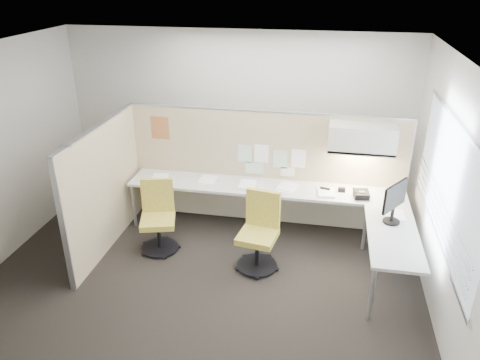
% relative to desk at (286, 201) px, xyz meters
% --- Properties ---
extents(floor, '(5.50, 4.50, 0.01)m').
position_rel_desk_xyz_m(floor, '(-0.93, -1.13, -0.61)').
color(floor, black).
rests_on(floor, ground).
extents(ceiling, '(5.50, 4.50, 0.01)m').
position_rel_desk_xyz_m(ceiling, '(-0.93, -1.13, 2.20)').
color(ceiling, white).
rests_on(ceiling, wall_back).
extents(wall_back, '(5.50, 0.02, 2.80)m').
position_rel_desk_xyz_m(wall_back, '(-0.93, 1.12, 0.80)').
color(wall_back, beige).
rests_on(wall_back, ground).
extents(wall_front, '(5.50, 0.02, 2.80)m').
position_rel_desk_xyz_m(wall_front, '(-0.93, -3.38, 0.80)').
color(wall_front, beige).
rests_on(wall_front, ground).
extents(wall_right, '(0.02, 4.50, 2.80)m').
position_rel_desk_xyz_m(wall_right, '(1.82, -1.13, 0.80)').
color(wall_right, beige).
rests_on(wall_right, ground).
extents(window_pane, '(0.01, 2.80, 1.30)m').
position_rel_desk_xyz_m(window_pane, '(1.79, -1.13, 0.95)').
color(window_pane, '#AAB6C5').
rests_on(window_pane, wall_right).
extents(partition_back, '(4.10, 0.06, 1.75)m').
position_rel_desk_xyz_m(partition_back, '(-0.38, 0.47, 0.27)').
color(partition_back, tan).
rests_on(partition_back, floor).
extents(partition_left, '(0.06, 2.20, 1.75)m').
position_rel_desk_xyz_m(partition_left, '(-2.43, -0.63, 0.27)').
color(partition_left, tan).
rests_on(partition_left, floor).
extents(desk, '(4.00, 2.07, 0.73)m').
position_rel_desk_xyz_m(desk, '(0.00, 0.00, 0.00)').
color(desk, beige).
rests_on(desk, floor).
extents(overhead_bin, '(0.90, 0.36, 0.38)m').
position_rel_desk_xyz_m(overhead_bin, '(0.97, 0.26, 0.91)').
color(overhead_bin, beige).
rests_on(overhead_bin, partition_back).
extents(task_light_strip, '(0.60, 0.06, 0.02)m').
position_rel_desk_xyz_m(task_light_strip, '(0.97, 0.26, 0.70)').
color(task_light_strip, '#FFEABF').
rests_on(task_light_strip, overhead_bin).
extents(pinned_papers, '(1.01, 0.00, 0.47)m').
position_rel_desk_xyz_m(pinned_papers, '(-0.30, 0.44, 0.43)').
color(pinned_papers, '#8CBF8C').
rests_on(pinned_papers, partition_back).
extents(poster, '(0.28, 0.00, 0.35)m').
position_rel_desk_xyz_m(poster, '(-1.98, 0.44, 0.82)').
color(poster, orange).
rests_on(poster, partition_back).
extents(chair_left, '(0.57, 0.58, 0.98)m').
position_rel_desk_xyz_m(chair_left, '(-1.71, -0.59, -0.14)').
color(chair_left, black).
rests_on(chair_left, floor).
extents(chair_right, '(0.54, 0.56, 1.02)m').
position_rel_desk_xyz_m(chair_right, '(-0.27, -0.76, -0.13)').
color(chair_right, black).
rests_on(chair_right, floor).
extents(monitor, '(0.31, 0.44, 0.53)m').
position_rel_desk_xyz_m(monitor, '(1.37, -0.59, 0.44)').
color(monitor, black).
rests_on(monitor, desk).
extents(phone, '(0.24, 0.22, 0.12)m').
position_rel_desk_xyz_m(phone, '(1.02, 0.03, 0.18)').
color(phone, black).
rests_on(phone, desk).
extents(stapler, '(0.15, 0.07, 0.05)m').
position_rel_desk_xyz_m(stapler, '(0.53, 0.16, 0.15)').
color(stapler, black).
rests_on(stapler, desk).
extents(tape_dispenser, '(0.10, 0.06, 0.06)m').
position_rel_desk_xyz_m(tape_dispenser, '(0.77, 0.17, 0.16)').
color(tape_dispenser, black).
rests_on(tape_dispenser, desk).
extents(coat_hook, '(0.18, 0.48, 1.43)m').
position_rel_desk_xyz_m(coat_hook, '(-2.51, -1.40, 0.81)').
color(coat_hook, silver).
rests_on(coat_hook, partition_left).
extents(paper_stack_0, '(0.29, 0.34, 0.03)m').
position_rel_desk_xyz_m(paper_stack_0, '(-1.91, 0.11, 0.14)').
color(paper_stack_0, white).
rests_on(paper_stack_0, desk).
extents(paper_stack_1, '(0.24, 0.31, 0.02)m').
position_rel_desk_xyz_m(paper_stack_1, '(-1.20, 0.18, 0.14)').
color(paper_stack_1, white).
rests_on(paper_stack_1, desk).
extents(paper_stack_2, '(0.23, 0.30, 0.05)m').
position_rel_desk_xyz_m(paper_stack_2, '(-0.57, 0.08, 0.15)').
color(paper_stack_2, white).
rests_on(paper_stack_2, desk).
extents(paper_stack_3, '(0.29, 0.34, 0.02)m').
position_rel_desk_xyz_m(paper_stack_3, '(-0.03, 0.12, 0.14)').
color(paper_stack_3, white).
rests_on(paper_stack_3, desk).
extents(paper_stack_4, '(0.26, 0.32, 0.03)m').
position_rel_desk_xyz_m(paper_stack_4, '(0.55, 0.08, 0.14)').
color(paper_stack_4, white).
rests_on(paper_stack_4, desk).
extents(paper_stack_5, '(0.26, 0.32, 0.02)m').
position_rel_desk_xyz_m(paper_stack_5, '(1.43, -0.41, 0.14)').
color(paper_stack_5, white).
rests_on(paper_stack_5, desk).
extents(paper_stack_6, '(0.30, 0.35, 0.03)m').
position_rel_desk_xyz_m(paper_stack_6, '(-0.00, 0.15, 0.14)').
color(paper_stack_6, white).
rests_on(paper_stack_6, desk).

